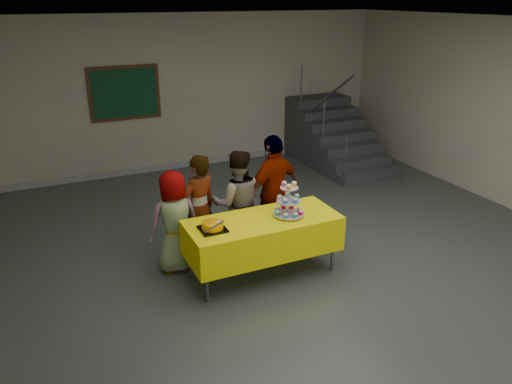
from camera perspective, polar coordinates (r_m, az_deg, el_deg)
room_shell at (r=5.52m, az=8.93°, el=9.15°), size 10.00×10.04×3.02m
bake_table at (r=6.14m, az=0.78°, el=-4.92°), size 1.88×0.78×0.77m
cupcake_stand at (r=6.08m, az=3.77°, el=-1.35°), size 0.38×0.38×0.44m
bear_cake at (r=5.77m, az=-4.99°, el=-3.79°), size 0.32×0.36×0.12m
schoolchild_a at (r=6.31m, az=-9.27°, el=-3.38°), size 0.67×0.46×1.32m
schoolchild_b at (r=6.44m, az=-6.50°, el=-1.98°), size 0.63×0.53×1.47m
schoolchild_c at (r=6.62m, az=-2.13°, el=-1.27°), size 0.83×0.72×1.45m
schoolchild_d at (r=6.81m, az=2.09°, el=0.06°), size 1.01×0.67×1.59m
staircase at (r=10.69m, az=8.53°, el=6.14°), size 1.30×2.40×2.04m
noticeboard at (r=9.73m, az=-14.76°, el=10.87°), size 1.30×0.05×1.00m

